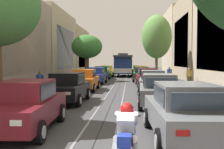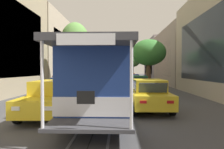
{
  "view_description": "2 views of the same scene",
  "coord_description": "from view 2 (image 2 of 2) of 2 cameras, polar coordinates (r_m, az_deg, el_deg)",
  "views": [
    {
      "loc": [
        0.94,
        -3.97,
        2.19
      ],
      "look_at": [
        -0.26,
        14.16,
        1.3
      ],
      "focal_mm": 43.41,
      "sensor_mm": 36.0,
      "label": 1
    },
    {
      "loc": [
        -0.82,
        44.84,
        2.07
      ],
      "look_at": [
        0.34,
        11.31,
        1.27
      ],
      "focal_mm": 30.22,
      "sensor_mm": 36.0,
      "label": 2
    }
  ],
  "objects": [
    {
      "name": "pedestrian_on_left_pavement",
      "position": [
        24.41,
        -15.38,
        -1.47
      ],
      "size": [
        0.55,
        0.32,
        1.57
      ],
      "color": "#4C4233",
      "rests_on": "ground"
    },
    {
      "name": "street_sign_post",
      "position": [
        40.17,
        6.21,
        0.87
      ],
      "size": [
        0.36,
        0.1,
        2.8
      ],
      "color": "slate",
      "rests_on": "ground"
    },
    {
      "name": "street_tree_kerb_right_near",
      "position": [
        43.44,
        -4.26,
        4.51
      ],
      "size": [
        3.8,
        3.94,
        6.39
      ],
      "color": "#4C3826",
      "rests_on": "ground"
    },
    {
      "name": "parked_car_yellow_sixth_left",
      "position": [
        10.11,
        10.89,
        -5.88
      ],
      "size": [
        2.03,
        4.37,
        1.58
      ],
      "color": "gold",
      "rests_on": "ground"
    },
    {
      "name": "parked_car_yellow_far_right",
      "position": [
        9.15,
        -17.81,
        -6.68
      ],
      "size": [
        2.15,
        4.42,
        1.58
      ],
      "color": "gold",
      "rests_on": "ground"
    },
    {
      "name": "parked_car_black_second_left",
      "position": [
        34.73,
        4.55,
        -0.74
      ],
      "size": [
        2.03,
        4.38,
        1.58
      ],
      "color": "black",
      "rests_on": "ground"
    },
    {
      "name": "street_tree_kerb_right_second",
      "position": [
        20.5,
        -11.1,
        8.92
      ],
      "size": [
        3.14,
        3.23,
        7.09
      ],
      "color": "brown",
      "rests_on": "ground"
    },
    {
      "name": "parked_car_maroon_fourth_right",
      "position": [
        24.93,
        -5.67,
        -1.57
      ],
      "size": [
        2.11,
        4.41,
        1.58
      ],
      "color": "maroon",
      "rests_on": "ground"
    },
    {
      "name": "parked_car_grey_near_right",
      "position": [
        41.36,
        -2.59,
        -0.4
      ],
      "size": [
        2.13,
        4.42,
        1.58
      ],
      "color": "slate",
      "rests_on": "ground"
    },
    {
      "name": "parked_car_grey_mid_right",
      "position": [
        30.55,
        -4.23,
        -1.03
      ],
      "size": [
        2.14,
        4.42,
        1.58
      ],
      "color": "slate",
      "rests_on": "ground"
    },
    {
      "name": "building_facade_right",
      "position": [
        22.55,
        -25.92,
        8.56
      ],
      "size": [
        5.4,
        51.16,
        10.75
      ],
      "color": "gray",
      "rests_on": "ground"
    },
    {
      "name": "pedestrian_on_right_pavement",
      "position": [
        18.83,
        -17.36,
        -2.3
      ],
      "size": [
        0.55,
        0.42,
        1.58
      ],
      "color": "slate",
      "rests_on": "ground"
    },
    {
      "name": "parked_car_grey_second_right",
      "position": [
        35.81,
        -3.09,
        -0.68
      ],
      "size": [
        2.12,
        4.41,
        1.58
      ],
      "color": "slate",
      "rests_on": "ground"
    },
    {
      "name": "parked_car_green_fifth_left",
      "position": [
        16.5,
        7.66,
        -3.07
      ],
      "size": [
        2.0,
        4.36,
        1.58
      ],
      "color": "#1E6038",
      "rests_on": "ground"
    },
    {
      "name": "trolley_track_rails",
      "position": [
        21.22,
        -0.25,
        -4.22
      ],
      "size": [
        1.14,
        59.46,
        0.01
      ],
      "color": "gray",
      "rests_on": "ground"
    },
    {
      "name": "motorcycle_with_rider",
      "position": [
        43.61,
        -0.25,
        -0.51
      ],
      "size": [
        0.56,
        1.99,
        1.37
      ],
      "color": "black",
      "rests_on": "ground"
    },
    {
      "name": "building_facade_left",
      "position": [
        23.57,
        24.83,
        6.08
      ],
      "size": [
        5.96,
        51.16,
        8.46
      ],
      "color": "gray",
      "rests_on": "ground"
    },
    {
      "name": "parked_car_orange_sixth_right",
      "position": [
        14.55,
        -10.72,
        -3.67
      ],
      "size": [
        2.1,
        4.41,
        1.58
      ],
      "color": "orange",
      "rests_on": "ground"
    },
    {
      "name": "ground_plane",
      "position": [
        24.36,
        0.04,
        -3.52
      ],
      "size": [
        160.0,
        160.0,
        0.0
      ],
      "primitive_type": "plane",
      "color": "#424244"
    },
    {
      "name": "parked_car_blue_fourth_left",
      "position": [
        22.47,
        6.05,
        -1.89
      ],
      "size": [
        2.12,
        4.41,
        1.58
      ],
      "color": "#233D93",
      "rests_on": "ground"
    },
    {
      "name": "street_tree_kerb_left_near",
      "position": [
        39.76,
        6.24,
        4.14
      ],
      "size": [
        3.23,
        2.59,
        5.43
      ],
      "color": "brown",
      "rests_on": "ground"
    },
    {
      "name": "parked_car_green_fifth_right",
      "position": [
        19.62,
        -7.01,
        -2.36
      ],
      "size": [
        2.11,
        4.41,
        1.58
      ],
      "color": "#1E6038",
      "rests_on": "ground"
    },
    {
      "name": "parked_car_maroon_near_left",
      "position": [
        40.59,
        4.17,
        -0.44
      ],
      "size": [
        2.14,
        4.42,
        1.58
      ],
      "color": "maroon",
      "rests_on": "ground"
    },
    {
      "name": "cable_car_trolley",
      "position": [
        9.41,
        -3.03,
        -1.12
      ],
      "size": [
        2.61,
        9.14,
        3.28
      ],
      "color": "navy",
      "rests_on": "ground"
    },
    {
      "name": "pedestrian_crossing_far",
      "position": [
        31.16,
        10.01,
        -0.87
      ],
      "size": [
        0.55,
        0.42,
        1.54
      ],
      "color": "black",
      "rests_on": "ground"
    },
    {
      "name": "street_tree_kerb_left_second",
      "position": [
        19.28,
        11.02,
        6.39
      ],
      "size": [
        3.43,
        3.19,
        5.13
      ],
      "color": "brown",
      "rests_on": "ground"
    },
    {
      "name": "parked_car_orange_mid_left",
      "position": [
        28.75,
        5.28,
        -1.18
      ],
      "size": [
        2.0,
        4.36,
        1.58
      ],
      "color": "orange",
      "rests_on": "ground"
    }
  ]
}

